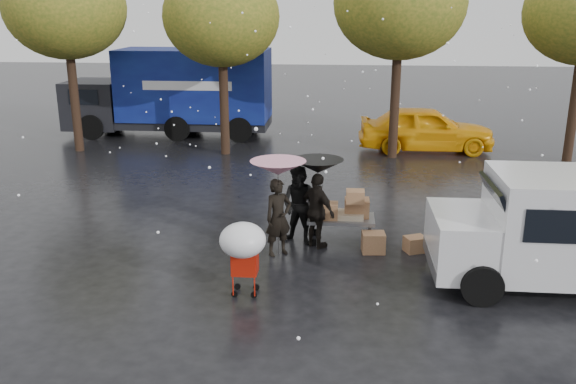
# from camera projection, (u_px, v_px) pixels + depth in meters

# --- Properties ---
(ground) EXTENTS (90.00, 90.00, 0.00)m
(ground) POSITION_uv_depth(u_px,v_px,m) (303.00, 272.00, 12.35)
(ground) COLOR black
(ground) RESTS_ON ground
(person_pink) EXTENTS (0.73, 0.68, 1.68)m
(person_pink) POSITION_uv_depth(u_px,v_px,m) (278.00, 217.00, 12.97)
(person_pink) COLOR black
(person_pink) RESTS_ON ground
(person_middle) EXTENTS (1.06, 0.96, 1.79)m
(person_middle) POSITION_uv_depth(u_px,v_px,m) (300.00, 206.00, 13.57)
(person_middle) COLOR black
(person_middle) RESTS_ON ground
(person_black) EXTENTS (1.01, 0.98, 1.70)m
(person_black) POSITION_uv_depth(u_px,v_px,m) (317.00, 211.00, 13.35)
(person_black) COLOR black
(person_black) RESTS_ON ground
(umbrella_pink) EXTENTS (1.18, 1.18, 2.09)m
(umbrella_pink) POSITION_uv_depth(u_px,v_px,m) (278.00, 168.00, 12.65)
(umbrella_pink) COLOR #4C4C4C
(umbrella_pink) RESTS_ON ground
(umbrella_black) EXTENTS (1.11, 1.11, 2.02)m
(umbrella_black) POSITION_uv_depth(u_px,v_px,m) (318.00, 166.00, 13.06)
(umbrella_black) COLOR #4C4C4C
(umbrella_black) RESTS_ON ground
(vendor_cart) EXTENTS (1.52, 0.80, 1.27)m
(vendor_cart) POSITION_uv_depth(u_px,v_px,m) (345.00, 211.00, 13.70)
(vendor_cart) COLOR slate
(vendor_cart) RESTS_ON ground
(shopping_cart) EXTENTS (0.84, 0.84, 1.46)m
(shopping_cart) POSITION_uv_depth(u_px,v_px,m) (243.00, 244.00, 10.94)
(shopping_cart) COLOR red
(shopping_cart) RESTS_ON ground
(white_van) EXTENTS (4.91, 2.18, 2.20)m
(white_van) POSITION_uv_depth(u_px,v_px,m) (574.00, 229.00, 11.41)
(white_van) COLOR silver
(white_van) RESTS_ON ground
(blue_truck) EXTENTS (8.30, 2.60, 3.50)m
(blue_truck) POSITION_uv_depth(u_px,v_px,m) (175.00, 93.00, 24.84)
(blue_truck) COLOR #0B115D
(blue_truck) RESTS_ON ground
(box_ground_near) EXTENTS (0.52, 0.43, 0.44)m
(box_ground_near) POSITION_uv_depth(u_px,v_px,m) (373.00, 242.00, 13.26)
(box_ground_near) COLOR brown
(box_ground_near) RESTS_ON ground
(box_ground_far) EXTENTS (0.54, 0.49, 0.34)m
(box_ground_far) POSITION_uv_depth(u_px,v_px,m) (415.00, 244.00, 13.30)
(box_ground_far) COLOR brown
(box_ground_far) RESTS_ON ground
(yellow_taxi) EXTENTS (4.91, 2.04, 1.66)m
(yellow_taxi) POSITION_uv_depth(u_px,v_px,m) (426.00, 129.00, 22.36)
(yellow_taxi) COLOR #FFB00D
(yellow_taxi) RESTS_ON ground
(tree_row) EXTENTS (21.60, 4.40, 7.12)m
(tree_row) POSITION_uv_depth(u_px,v_px,m) (310.00, 10.00, 20.43)
(tree_row) COLOR black
(tree_row) RESTS_ON ground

